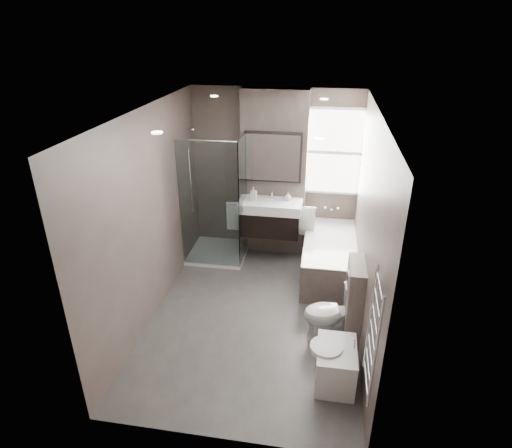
% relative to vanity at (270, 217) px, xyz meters
% --- Properties ---
extents(room, '(2.70, 3.90, 2.70)m').
position_rel_vanity_xyz_m(room, '(0.00, -1.43, 0.56)').
color(room, '#4A4744').
rests_on(room, ground).
extents(vanity_pier, '(1.00, 0.25, 2.60)m').
position_rel_vanity_xyz_m(vanity_pier, '(0.00, 0.35, 0.56)').
color(vanity_pier, brown).
rests_on(vanity_pier, ground).
extents(vanity, '(0.95, 0.47, 0.66)m').
position_rel_vanity_xyz_m(vanity, '(0.00, 0.00, 0.00)').
color(vanity, black).
rests_on(vanity, vanity_pier).
extents(mirror_cabinet, '(0.86, 0.08, 0.76)m').
position_rel_vanity_xyz_m(mirror_cabinet, '(0.00, 0.19, 0.89)').
color(mirror_cabinet, black).
rests_on(mirror_cabinet, vanity_pier).
extents(towel_left, '(0.24, 0.06, 0.44)m').
position_rel_vanity_xyz_m(towel_left, '(-0.56, -0.02, -0.02)').
color(towel_left, silver).
rests_on(towel_left, vanity_pier).
extents(towel_right, '(0.24, 0.06, 0.44)m').
position_rel_vanity_xyz_m(towel_right, '(0.56, -0.02, -0.02)').
color(towel_right, silver).
rests_on(towel_right, vanity_pier).
extents(shower_enclosure, '(0.90, 0.90, 2.00)m').
position_rel_vanity_xyz_m(shower_enclosure, '(-0.75, -0.08, -0.25)').
color(shower_enclosure, white).
rests_on(shower_enclosure, ground).
extents(bathtub, '(0.75, 1.60, 0.57)m').
position_rel_vanity_xyz_m(bathtub, '(0.92, -0.33, -0.43)').
color(bathtub, brown).
rests_on(bathtub, ground).
extents(window, '(0.98, 0.06, 1.33)m').
position_rel_vanity_xyz_m(window, '(0.90, 0.45, 0.93)').
color(window, white).
rests_on(window, room).
extents(toilet, '(0.74, 0.55, 0.68)m').
position_rel_vanity_xyz_m(toilet, '(0.97, -1.73, -0.40)').
color(toilet, white).
rests_on(toilet, ground).
extents(cistern_box, '(0.19, 0.55, 1.00)m').
position_rel_vanity_xyz_m(cistern_box, '(1.21, -1.68, -0.24)').
color(cistern_box, brown).
rests_on(cistern_box, ground).
extents(bidet, '(0.48, 0.56, 0.57)m').
position_rel_vanity_xyz_m(bidet, '(1.01, -2.46, -0.51)').
color(bidet, white).
rests_on(bidet, ground).
extents(towel_radiator, '(0.03, 0.49, 1.10)m').
position_rel_vanity_xyz_m(towel_radiator, '(1.25, -3.03, 0.38)').
color(towel_radiator, silver).
rests_on(towel_radiator, room).
extents(soap_bottle_a, '(0.09, 0.09, 0.20)m').
position_rel_vanity_xyz_m(soap_bottle_a, '(-0.27, 0.03, 0.36)').
color(soap_bottle_a, white).
rests_on(soap_bottle_a, vanity).
extents(soap_bottle_b, '(0.10, 0.10, 0.13)m').
position_rel_vanity_xyz_m(soap_bottle_b, '(0.25, 0.08, 0.32)').
color(soap_bottle_b, white).
rests_on(soap_bottle_b, vanity).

